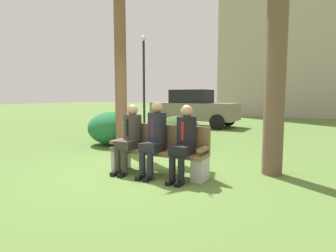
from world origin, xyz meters
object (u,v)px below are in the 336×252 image
(seated_man_left, at_px, (130,134))
(parked_car_near, at_px, (194,108))
(park_bench, at_px, (159,151))
(seated_man_right, at_px, (184,138))
(shrub_near_bench, at_px, (114,128))
(seated_man_middle, at_px, (155,134))
(street_lamp, at_px, (144,72))
(shrub_mid_lawn, at_px, (178,130))
(building_backdrop, at_px, (308,15))

(seated_man_left, distance_m, parked_car_near, 8.16)
(park_bench, xyz_separation_m, seated_man_right, (0.56, -0.13, 0.30))
(seated_man_left, bearing_deg, park_bench, 12.93)
(seated_man_right, distance_m, shrub_near_bench, 3.96)
(seated_man_middle, bearing_deg, park_bench, 79.95)
(seated_man_right, height_order, street_lamp, street_lamp)
(seated_man_right, xyz_separation_m, shrub_near_bench, (-3.27, 2.23, -0.23))
(seated_man_middle, bearing_deg, street_lamp, 123.95)
(seated_man_left, relative_size, shrub_near_bench, 0.82)
(seated_man_left, bearing_deg, parked_car_near, 104.34)
(park_bench, distance_m, shrub_near_bench, 3.43)
(seated_man_middle, relative_size, street_lamp, 0.33)
(seated_man_right, xyz_separation_m, shrub_mid_lawn, (-1.65, 3.20, -0.30))
(seated_man_left, distance_m, seated_man_middle, 0.54)
(parked_car_near, bearing_deg, seated_man_middle, -72.05)
(park_bench, distance_m, seated_man_left, 0.64)
(shrub_mid_lawn, bearing_deg, seated_man_right, -62.69)
(shrub_near_bench, height_order, street_lamp, street_lamp)
(parked_car_near, xyz_separation_m, street_lamp, (-1.78, -1.46, 1.59))
(seated_man_right, relative_size, parked_car_near, 0.33)
(park_bench, distance_m, seated_man_right, 0.65)
(park_bench, relative_size, seated_man_left, 1.46)
(seated_man_right, bearing_deg, building_backdrop, 87.46)
(seated_man_middle, relative_size, building_backdrop, 0.09)
(shrub_near_bench, distance_m, parked_car_near, 5.69)
(shrub_mid_lawn, distance_m, street_lamp, 5.02)
(seated_man_left, xyz_separation_m, seated_man_middle, (0.54, 0.01, 0.03))
(building_backdrop, bearing_deg, park_bench, -94.21)
(park_bench, height_order, seated_man_left, seated_man_left)
(seated_man_left, xyz_separation_m, parked_car_near, (-2.02, 7.90, 0.13))
(street_lamp, bearing_deg, shrub_mid_lawn, -44.83)
(seated_man_left, height_order, seated_man_middle, seated_man_middle)
(park_bench, xyz_separation_m, seated_man_middle, (-0.02, -0.12, 0.32))
(park_bench, height_order, building_backdrop, building_backdrop)
(seated_man_middle, height_order, parked_car_near, parked_car_near)
(street_lamp, bearing_deg, seated_man_middle, -56.05)
(street_lamp, xyz_separation_m, building_backdrop, (5.78, 13.08, 4.84))
(seated_man_left, distance_m, shrub_near_bench, 3.11)
(seated_man_right, height_order, shrub_mid_lawn, seated_man_right)
(seated_man_left, relative_size, seated_man_middle, 0.96)
(seated_man_middle, distance_m, shrub_mid_lawn, 3.38)
(seated_man_left, xyz_separation_m, building_backdrop, (1.99, 19.53, 6.55))
(parked_car_near, bearing_deg, building_backdrop, 70.99)
(park_bench, xyz_separation_m, street_lamp, (-4.36, 6.32, 2.00))
(shrub_near_bench, relative_size, parked_car_near, 0.39)
(building_backdrop, bearing_deg, seated_man_right, -92.54)
(seated_man_left, height_order, parked_car_near, parked_car_near)
(seated_man_left, xyz_separation_m, shrub_near_bench, (-2.15, 2.23, -0.23))
(seated_man_left, height_order, street_lamp, street_lamp)
(seated_man_left, height_order, building_backdrop, building_backdrop)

